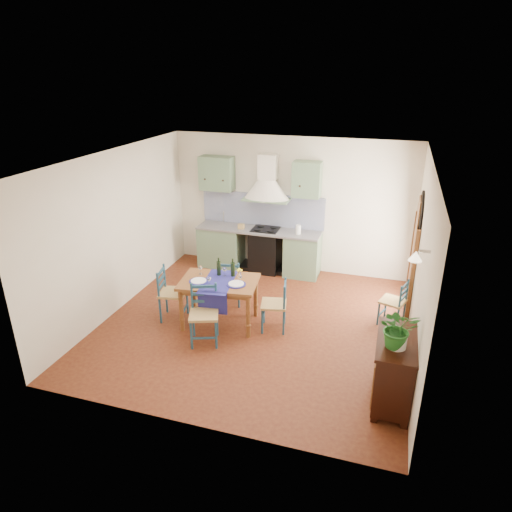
{
  "coord_description": "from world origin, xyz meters",
  "views": [
    {
      "loc": [
        2.01,
        -6.43,
        4.03
      ],
      "look_at": [
        -0.07,
        0.3,
        1.12
      ],
      "focal_mm": 32.0,
      "sensor_mm": 36.0,
      "label": 1
    }
  ],
  "objects_px": {
    "sideboard": "(394,368)",
    "potted_plant": "(398,328)",
    "chair_near": "(204,314)",
    "dining_table": "(219,286)"
  },
  "relations": [
    {
      "from": "chair_near",
      "to": "potted_plant",
      "type": "bearing_deg",
      "value": -15.04
    },
    {
      "from": "dining_table",
      "to": "sideboard",
      "type": "height_order",
      "value": "dining_table"
    },
    {
      "from": "chair_near",
      "to": "sideboard",
      "type": "bearing_deg",
      "value": -11.79
    },
    {
      "from": "chair_near",
      "to": "sideboard",
      "type": "relative_size",
      "value": 0.9
    },
    {
      "from": "sideboard",
      "to": "potted_plant",
      "type": "distance_m",
      "value": 0.7
    },
    {
      "from": "dining_table",
      "to": "potted_plant",
      "type": "bearing_deg",
      "value": -25.55
    },
    {
      "from": "dining_table",
      "to": "potted_plant",
      "type": "distance_m",
      "value": 3.15
    },
    {
      "from": "dining_table",
      "to": "sideboard",
      "type": "bearing_deg",
      "value": -22.59
    },
    {
      "from": "dining_table",
      "to": "potted_plant",
      "type": "xyz_separation_m",
      "value": [
        2.81,
        -1.34,
        0.48
      ]
    },
    {
      "from": "chair_near",
      "to": "dining_table",
      "type": "bearing_deg",
      "value": 86.63
    }
  ]
}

